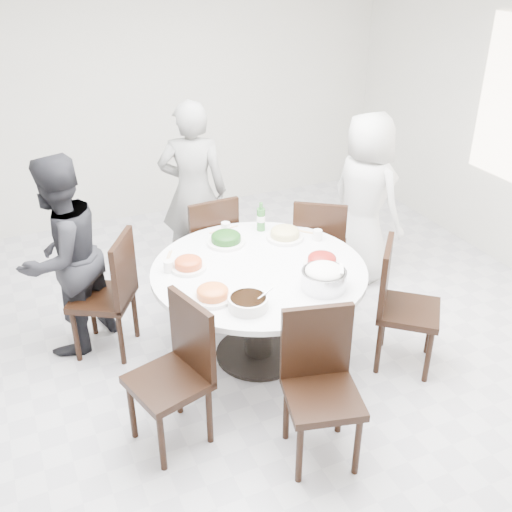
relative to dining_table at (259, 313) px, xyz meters
name	(u,v)px	position (x,y,z in m)	size (l,w,h in m)	color
floor	(232,376)	(-0.28, -0.15, -0.38)	(6.00, 6.00, 0.01)	silver
wall_back	(116,90)	(-0.28, 2.85, 1.02)	(6.00, 0.01, 2.80)	silver
dining_table	(259,313)	(0.00, 0.00, 0.00)	(1.50, 1.50, 0.75)	white
chair_ne	(320,247)	(0.81, 0.55, 0.10)	(0.42, 0.42, 0.95)	black
chair_n	(206,245)	(-0.04, 0.97, 0.10)	(0.42, 0.42, 0.95)	black
chair_nw	(102,295)	(-1.01, 0.55, 0.10)	(0.42, 0.42, 0.95)	black
chair_sw	(168,379)	(-0.84, -0.55, 0.10)	(0.42, 0.42, 0.95)	black
chair_s	(323,394)	(-0.07, -1.04, 0.10)	(0.42, 0.42, 0.95)	black
chair_se	(409,308)	(0.93, -0.51, 0.10)	(0.42, 0.42, 0.95)	black
diner_right	(365,198)	(1.35, 0.72, 0.38)	(0.74, 0.48, 1.52)	silver
diner_middle	(193,192)	(-0.01, 1.36, 0.43)	(0.59, 0.39, 1.61)	black
diner_left	(62,257)	(-1.22, 0.72, 0.38)	(0.73, 0.57, 1.51)	black
dish_greens	(226,239)	(-0.07, 0.43, 0.41)	(0.28, 0.28, 0.07)	white
dish_pale	(285,234)	(0.37, 0.33, 0.41)	(0.28, 0.28, 0.08)	white
dish_orange	(188,265)	(-0.45, 0.18, 0.41)	(0.24, 0.24, 0.07)	white
dish_redbrown	(322,262)	(0.41, -0.15, 0.41)	(0.25, 0.25, 0.06)	white
dish_tofu	(213,295)	(-0.43, -0.24, 0.41)	(0.26, 0.26, 0.07)	white
rice_bowl	(324,280)	(0.27, -0.41, 0.44)	(0.30, 0.30, 0.13)	silver
soup_bowl	(248,303)	(-0.27, -0.43, 0.41)	(0.25, 0.25, 0.08)	white
beverage_bottle	(261,217)	(0.26, 0.54, 0.49)	(0.07, 0.07, 0.23)	#2A6829
tea_cups	(223,228)	(-0.03, 0.61, 0.42)	(0.07, 0.07, 0.08)	white
chopsticks	(224,232)	(-0.02, 0.62, 0.38)	(0.24, 0.04, 0.01)	tan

